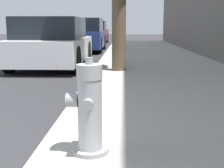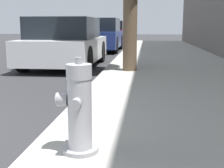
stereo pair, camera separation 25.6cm
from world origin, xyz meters
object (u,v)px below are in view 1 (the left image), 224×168
(fire_hydrant, at_px, (89,110))
(parked_car_near, at_px, (52,43))
(parked_car_mid, at_px, (84,35))
(parked_car_far, at_px, (94,33))

(fire_hydrant, height_order, parked_car_near, parked_car_near)
(fire_hydrant, distance_m, parked_car_near, 6.46)
(parked_car_near, xyz_separation_m, parked_car_mid, (0.19, 5.52, 0.05))
(parked_car_near, bearing_deg, parked_car_far, 89.87)
(fire_hydrant, bearing_deg, parked_car_mid, 97.45)
(parked_car_mid, relative_size, parked_car_far, 0.90)
(fire_hydrant, bearing_deg, parked_car_near, 105.53)
(parked_car_mid, bearing_deg, parked_car_near, -92.00)
(parked_car_near, distance_m, parked_car_mid, 5.52)
(fire_hydrant, relative_size, parked_car_mid, 0.20)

